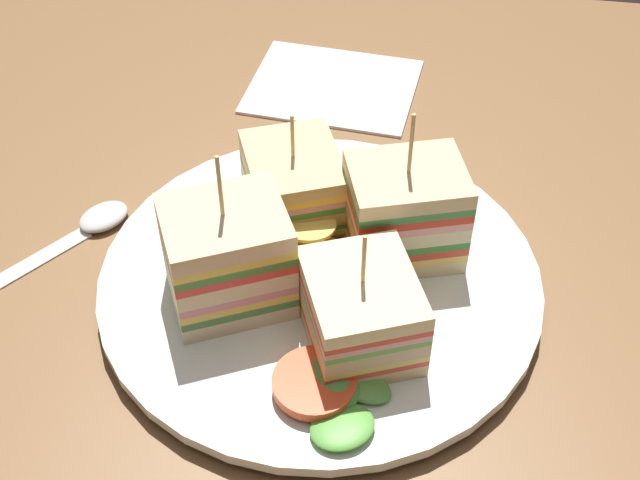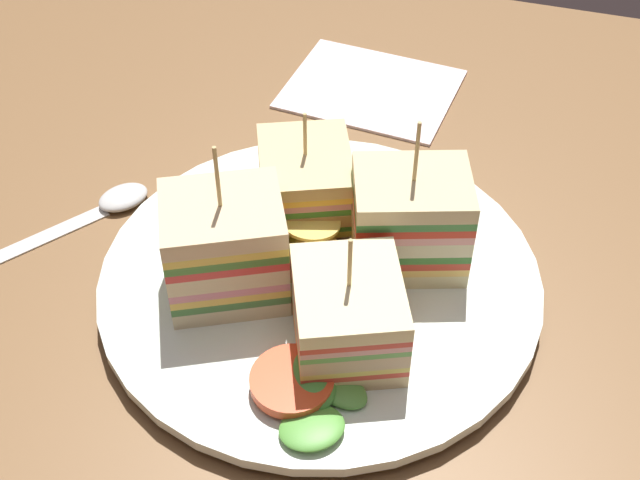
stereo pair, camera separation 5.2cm
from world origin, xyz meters
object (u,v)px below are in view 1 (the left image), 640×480
object	(u,v)px
sandwich_wedge_1	(361,311)
sandwich_wedge_0	(228,257)
sandwich_wedge_2	(404,212)
sandwich_wedge_3	(294,187)
chip_pile	(304,251)
spoon	(77,233)
napkin	(333,85)
plate	(320,280)

from	to	relation	value
sandwich_wedge_1	sandwich_wedge_0	bearing A→B (deg)	52.83
sandwich_wedge_2	sandwich_wedge_3	bearing A→B (deg)	-33.77
sandwich_wedge_3	chip_pile	bearing A→B (deg)	-5.00
chip_pile	sandwich_wedge_3	bearing A→B (deg)	-72.06
sandwich_wedge_2	spoon	xyz separation A→B (cm)	(21.89, 0.98, -4.25)
sandwich_wedge_3	spoon	distance (cm)	15.24
sandwich_wedge_2	spoon	bearing A→B (deg)	-15.72
chip_pile	napkin	bearing A→B (deg)	-86.23
sandwich_wedge_0	chip_pile	xyz separation A→B (cm)	(-3.92, -3.37, -2.17)
plate	sandwich_wedge_2	world-z (taller)	sandwich_wedge_2
spoon	sandwich_wedge_2	bearing A→B (deg)	-51.42
sandwich_wedge_0	sandwich_wedge_2	size ratio (longest dim) A/B	1.03
sandwich_wedge_3	napkin	distance (cm)	17.83
sandwich_wedge_3	napkin	world-z (taller)	sandwich_wedge_3
sandwich_wedge_1	spoon	distance (cm)	21.61
sandwich_wedge_0	sandwich_wedge_2	world-z (taller)	sandwich_wedge_0
sandwich_wedge_1	spoon	size ratio (longest dim) A/B	0.64
sandwich_wedge_0	chip_pile	distance (cm)	5.61
spoon	sandwich_wedge_0	bearing A→B (deg)	-75.64
plate	sandwich_wedge_0	distance (cm)	6.94
plate	chip_pile	xyz separation A→B (cm)	(1.12, -0.68, 1.78)
sandwich_wedge_2	chip_pile	size ratio (longest dim) A/B	1.58
sandwich_wedge_1	plate	bearing A→B (deg)	10.38
plate	napkin	bearing A→B (deg)	-83.51
sandwich_wedge_1	sandwich_wedge_3	xyz separation A→B (cm)	(5.68, -9.88, 0.07)
sandwich_wedge_3	spoon	bearing A→B (deg)	-101.15
sandwich_wedge_2	napkin	xyz separation A→B (cm)	(7.39, -19.48, -4.39)
sandwich_wedge_1	sandwich_wedge_2	distance (cm)	8.05
plate	napkin	xyz separation A→B (cm)	(2.56, -22.54, -0.60)
plate	sandwich_wedge_2	xyz separation A→B (cm)	(-4.83, -3.06, 3.79)
sandwich_wedge_1	sandwich_wedge_3	bearing A→B (deg)	7.04
napkin	sandwich_wedge_3	bearing A→B (deg)	90.03
sandwich_wedge_0	sandwich_wedge_3	size ratio (longest dim) A/B	1.25
sandwich_wedge_1	chip_pile	distance (cm)	7.03
sandwich_wedge_0	sandwich_wedge_1	xyz separation A→B (cm)	(-8.17, 2.08, -0.91)
plate	chip_pile	size ratio (longest dim) A/B	4.13
plate	napkin	size ratio (longest dim) A/B	2.08
spoon	napkin	size ratio (longest dim) A/B	1.03
sandwich_wedge_0	spoon	bearing A→B (deg)	132.06
sandwich_wedge_3	napkin	xyz separation A→B (cm)	(0.01, -17.44, -3.71)
plate	spoon	xyz separation A→B (cm)	(17.06, -2.08, -0.46)
sandwich_wedge_0	napkin	distance (cm)	25.76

